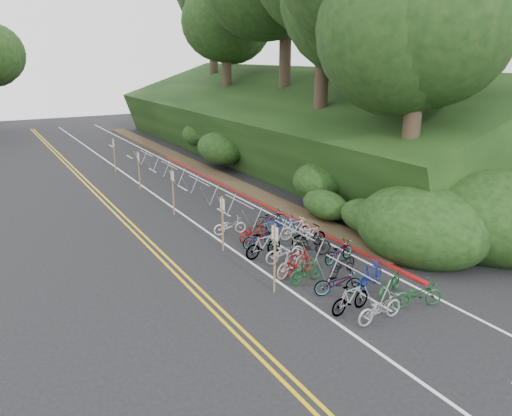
% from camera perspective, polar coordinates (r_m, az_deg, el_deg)
% --- Properties ---
extents(ground, '(120.00, 120.00, 0.00)m').
position_cam_1_polar(ground, '(18.00, 1.68, -10.39)').
color(ground, black).
rests_on(ground, ground).
extents(road_markings, '(7.47, 80.00, 0.01)m').
position_cam_1_polar(road_markings, '(26.66, -8.57, -1.23)').
color(road_markings, gold).
rests_on(road_markings, ground).
extents(red_curb, '(0.25, 28.00, 0.10)m').
position_cam_1_polar(red_curb, '(30.35, -1.00, 1.33)').
color(red_curb, maroon).
rests_on(red_curb, ground).
extents(embankment, '(14.30, 48.14, 9.11)m').
position_cam_1_polar(embankment, '(39.40, 3.31, 8.72)').
color(embankment, black).
rests_on(embankment, ground).
extents(bike_rack_front, '(1.15, 2.84, 1.19)m').
position_cam_1_polar(bike_rack_front, '(17.95, 10.84, -7.72)').
color(bike_rack_front, '#A0A2A4').
rests_on(bike_rack_front, ground).
extents(bike_racks_rest, '(1.14, 23.00, 1.17)m').
position_cam_1_polar(bike_racks_rest, '(29.86, -6.49, 2.55)').
color(bike_racks_rest, '#A0A2A4').
rests_on(bike_racks_rest, ground).
extents(signpost_near, '(0.08, 0.40, 2.63)m').
position_cam_1_polar(signpost_near, '(17.89, 2.14, -5.26)').
color(signpost_near, brown).
rests_on(signpost_near, ground).
extents(signposts_rest, '(0.08, 18.40, 2.50)m').
position_cam_1_polar(signposts_rest, '(29.81, -11.53, 3.43)').
color(signposts_rest, brown).
rests_on(signposts_rest, ground).
extents(bike_front, '(0.99, 1.84, 1.06)m').
position_cam_1_polar(bike_front, '(19.64, 4.12, -6.26)').
color(bike_front, '#9E9EA3').
rests_on(bike_front, ground).
extents(bike_valet, '(3.29, 11.58, 1.09)m').
position_cam_1_polar(bike_valet, '(20.70, 6.25, -5.21)').
color(bike_valet, '#9E9EA3').
rests_on(bike_valet, ground).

